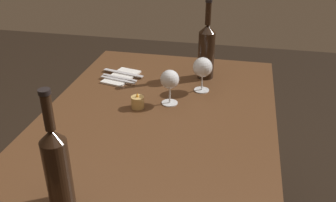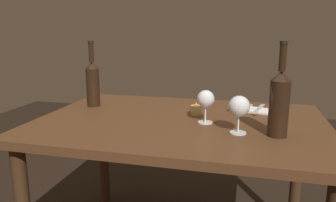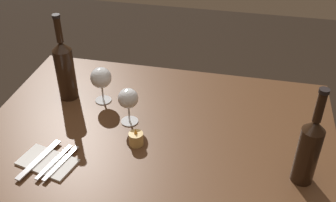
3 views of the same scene
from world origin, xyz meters
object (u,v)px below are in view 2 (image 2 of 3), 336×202
(wine_bottle, at_px, (93,82))
(fork_inner, at_px, (248,108))
(votive_candle, at_px, (196,110))
(folded_napkin, at_px, (253,110))
(wine_bottle_second, at_px, (279,102))
(table_knife, at_px, (259,109))
(wine_glass_left, at_px, (239,107))
(wine_glass_right, at_px, (206,100))
(fork_outer, at_px, (243,108))

(wine_bottle, relative_size, fork_inner, 1.94)
(wine_bottle, bearing_deg, votive_candle, -5.20)
(wine_bottle, bearing_deg, folded_napkin, 7.25)
(wine_bottle_second, bearing_deg, folded_napkin, 103.00)
(wine_bottle, distance_m, table_knife, 0.87)
(wine_glass_left, relative_size, table_knife, 0.73)
(wine_glass_left, bearing_deg, wine_bottle, 159.87)
(table_knife, bearing_deg, fork_inner, -180.00)
(wine_glass_left, height_order, fork_inner, wine_glass_left)
(wine_bottle, xyz_separation_m, folded_napkin, (0.83, 0.11, -0.13))
(wine_bottle, distance_m, folded_napkin, 0.85)
(wine_glass_right, height_order, fork_outer, wine_glass_right)
(fork_inner, relative_size, fork_outer, 1.00)
(wine_glass_right, relative_size, wine_bottle, 0.42)
(wine_glass_left, xyz_separation_m, table_knife, (0.09, 0.39, -0.10))
(fork_inner, bearing_deg, table_knife, 0.00)
(votive_candle, distance_m, fork_outer, 0.27)
(wine_glass_left, distance_m, wine_bottle_second, 0.15)
(fork_outer, xyz_separation_m, table_knife, (0.08, 0.00, 0.00))
(wine_bottle, bearing_deg, wine_bottle_second, -16.96)
(wine_bottle_second, height_order, table_knife, wine_bottle_second)
(wine_glass_right, distance_m, fork_outer, 0.33)
(wine_glass_right, xyz_separation_m, wine_bottle, (-0.62, 0.17, 0.02))
(wine_bottle, bearing_deg, wine_glass_left, -20.13)
(wine_bottle, bearing_deg, fork_inner, 7.47)
(fork_outer, bearing_deg, fork_inner, 0.00)
(votive_candle, bearing_deg, wine_glass_left, -48.19)
(folded_napkin, bearing_deg, wine_glass_left, -98.61)
(folded_napkin, bearing_deg, wine_glass_right, -126.68)
(folded_napkin, relative_size, table_knife, 1.01)
(votive_candle, bearing_deg, wine_bottle, 174.80)
(wine_bottle_second, height_order, folded_napkin, wine_bottle_second)
(fork_inner, bearing_deg, votive_candle, -146.91)
(wine_bottle, distance_m, votive_candle, 0.58)
(wine_bottle_second, bearing_deg, wine_glass_right, 159.43)
(wine_bottle_second, bearing_deg, table_knife, 98.70)
(wine_glass_left, bearing_deg, votive_candle, 131.81)
(folded_napkin, xyz_separation_m, table_knife, (0.03, 0.00, 0.01))
(votive_candle, relative_size, fork_outer, 0.38)
(wine_bottle_second, xyz_separation_m, folded_napkin, (-0.09, 0.39, -0.13))
(wine_glass_left, height_order, wine_bottle, wine_bottle)
(wine_glass_right, xyz_separation_m, wine_bottle_second, (0.29, -0.11, 0.03))
(votive_candle, relative_size, fork_inner, 0.38)
(wine_bottle, xyz_separation_m, fork_inner, (0.80, 0.11, -0.12))
(folded_napkin, bearing_deg, fork_outer, 180.00)
(wine_bottle_second, height_order, fork_outer, wine_bottle_second)
(wine_bottle, height_order, folded_napkin, wine_bottle)
(folded_napkin, bearing_deg, votive_candle, -149.44)
(wine_glass_left, relative_size, wine_bottle, 0.44)
(wine_glass_left, height_order, votive_candle, wine_glass_left)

